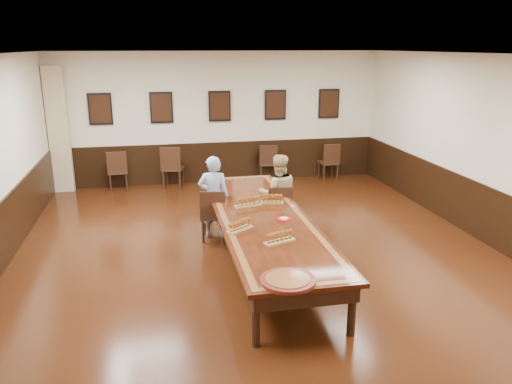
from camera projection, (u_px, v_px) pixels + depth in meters
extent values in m
cube|color=black|center=(262.00, 261.00, 8.04)|extent=(8.00, 10.00, 0.02)
cube|color=white|center=(263.00, 54.00, 7.13)|extent=(8.00, 10.00, 0.02)
cube|color=beige|center=(219.00, 118.00, 12.29)|extent=(8.00, 0.02, 3.20)
cube|color=beige|center=(447.00, 357.00, 2.88)|extent=(8.00, 0.02, 3.20)
cube|color=beige|center=(496.00, 152.00, 8.35)|extent=(0.02, 10.00, 3.20)
imported|color=#4C7AC0|center=(214.00, 197.00, 8.81)|extent=(0.60, 0.45, 1.49)
imported|color=#CAB77E|center=(278.00, 194.00, 9.08)|extent=(0.78, 0.63, 1.46)
cube|color=#E54C7C|center=(293.00, 206.00, 8.29)|extent=(0.07, 0.14, 0.01)
cube|color=tan|center=(59.00, 130.00, 11.44)|extent=(0.45, 0.18, 2.90)
cube|color=black|center=(221.00, 162.00, 12.58)|extent=(7.98, 0.04, 1.00)
cube|color=black|center=(486.00, 215.00, 8.66)|extent=(0.04, 9.98, 1.00)
cube|color=black|center=(262.00, 218.00, 7.83)|extent=(1.40, 5.00, 0.06)
cube|color=#915C2F|center=(262.00, 216.00, 7.83)|extent=(1.28, 4.88, 0.00)
cube|color=black|center=(262.00, 216.00, 7.82)|extent=(1.10, 4.70, 0.00)
cube|color=black|center=(262.00, 227.00, 7.88)|extent=(1.25, 4.85, 0.18)
cylinder|color=black|center=(256.00, 319.00, 5.65)|extent=(0.10, 0.10, 0.69)
cylinder|color=black|center=(352.00, 309.00, 5.87)|extent=(0.10, 0.10, 0.69)
cylinder|color=black|center=(210.00, 200.00, 10.01)|extent=(0.10, 0.10, 0.69)
cylinder|color=black|center=(266.00, 196.00, 10.23)|extent=(0.10, 0.10, 0.69)
cube|color=black|center=(100.00, 109.00, 11.61)|extent=(0.54, 0.03, 0.74)
cube|color=black|center=(100.00, 109.00, 11.59)|extent=(0.46, 0.01, 0.64)
cube|color=black|center=(161.00, 108.00, 11.87)|extent=(0.54, 0.03, 0.74)
cube|color=black|center=(161.00, 108.00, 11.86)|extent=(0.46, 0.01, 0.64)
cube|color=black|center=(220.00, 106.00, 12.14)|extent=(0.54, 0.03, 0.74)
cube|color=black|center=(220.00, 106.00, 12.13)|extent=(0.46, 0.01, 0.64)
cube|color=black|center=(275.00, 105.00, 12.41)|extent=(0.54, 0.03, 0.74)
cube|color=black|center=(276.00, 105.00, 12.39)|extent=(0.46, 0.01, 0.64)
cube|color=black|center=(329.00, 104.00, 12.68)|extent=(0.54, 0.03, 0.74)
cube|color=black|center=(329.00, 104.00, 12.66)|extent=(0.46, 0.01, 0.64)
cube|color=olive|center=(248.00, 206.00, 8.28)|extent=(0.48, 0.24, 0.03)
cube|color=olive|center=(270.00, 203.00, 8.45)|extent=(0.47, 0.22, 0.03)
cube|color=olive|center=(240.00, 230.00, 7.21)|extent=(0.44, 0.36, 0.03)
cube|color=olive|center=(280.00, 241.00, 6.78)|extent=(0.47, 0.29, 0.03)
cylinder|color=red|center=(284.00, 219.00, 7.66)|extent=(0.22, 0.22, 0.02)
cylinder|color=silver|center=(284.00, 218.00, 7.66)|extent=(0.12, 0.12, 0.01)
cylinder|color=#511510|center=(288.00, 280.00, 5.64)|extent=(0.76, 0.76, 0.04)
cylinder|color=#915C2F|center=(288.00, 278.00, 5.63)|extent=(0.61, 0.61, 0.01)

